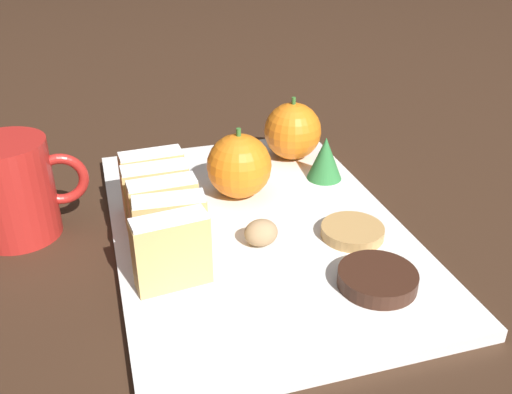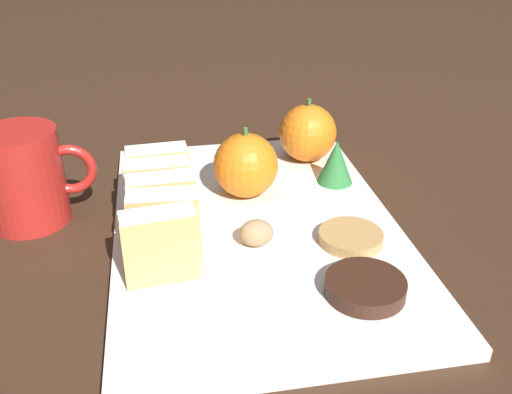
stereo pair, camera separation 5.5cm
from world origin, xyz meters
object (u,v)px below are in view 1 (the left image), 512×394
orange_near (238,166)px  chocolate_cookie (377,279)px  orange_far (293,131)px  coffee_mug (14,189)px  walnut (261,233)px

orange_near → chocolate_cookie: orange_near is taller
orange_far → coffee_mug: 0.32m
orange_near → walnut: (-0.01, -0.10, -0.02)m
orange_near → chocolate_cookie: size_ratio=1.15×
chocolate_cookie → walnut: bearing=130.7°
walnut → coffee_mug: 0.24m
orange_near → coffee_mug: (-0.22, 0.00, 0.00)m
orange_far → walnut: 0.20m
orange_near → orange_far: size_ratio=1.00×
walnut → coffee_mug: (-0.22, 0.10, 0.03)m
orange_far → walnut: orange_far is taller
orange_near → walnut: 0.10m
chocolate_cookie → coffee_mug: (-0.29, 0.19, 0.03)m
orange_near → walnut: size_ratio=2.44×
orange_near → chocolate_cookie: (0.07, -0.19, -0.03)m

